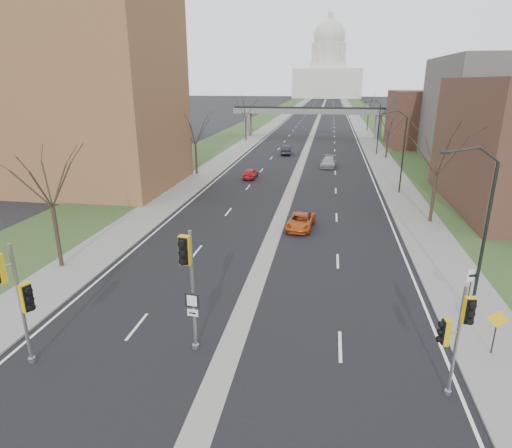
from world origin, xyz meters
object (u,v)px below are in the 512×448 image
(car_left_far, at_px, (286,150))
(car_right_near, at_px, (301,221))
(car_right_mid, at_px, (329,162))
(signal_pole_median, at_px, (189,272))
(signal_pole_left, at_px, (16,290))
(signal_pole_right, at_px, (457,328))
(speed_limit_sign, at_px, (471,283))
(warning_sign, at_px, (496,325))
(car_left_near, at_px, (250,173))

(car_left_far, bearing_deg, car_right_near, 93.97)
(car_right_near, height_order, car_right_mid, car_right_mid)
(signal_pole_median, bearing_deg, car_right_mid, 89.29)
(signal_pole_left, relative_size, signal_pole_right, 1.18)
(car_right_near, bearing_deg, speed_limit_sign, -46.89)
(speed_limit_sign, bearing_deg, signal_pole_median, -176.74)
(signal_pole_median, xyz_separation_m, car_right_mid, (5.62, 45.70, -3.29))
(signal_pole_left, height_order, car_left_far, signal_pole_left)
(warning_sign, height_order, car_left_near, warning_sign)
(car_left_near, bearing_deg, car_right_near, 112.86)
(signal_pole_left, relative_size, signal_pole_median, 0.97)
(signal_pole_median, bearing_deg, signal_pole_right, 0.16)
(signal_pole_median, xyz_separation_m, car_left_far, (-1.46, 55.68, -3.27))
(speed_limit_sign, xyz_separation_m, car_left_near, (-17.17, 30.81, -1.18))
(signal_pole_left, bearing_deg, speed_limit_sign, 43.64)
(signal_pole_median, relative_size, speed_limit_sign, 2.32)
(signal_pole_right, bearing_deg, signal_pole_left, 175.61)
(car_left_far, bearing_deg, signal_pole_median, 87.84)
(signal_pole_median, relative_size, car_right_near, 1.31)
(signal_pole_left, xyz_separation_m, car_left_far, (5.17, 57.78, -2.89))
(signal_pole_median, height_order, warning_sign, signal_pole_median)
(signal_pole_median, distance_m, car_right_near, 18.74)
(speed_limit_sign, relative_size, car_left_near, 0.66)
(speed_limit_sign, distance_m, car_right_mid, 40.78)
(signal_pole_median, distance_m, warning_sign, 13.61)
(car_left_far, xyz_separation_m, car_right_near, (5.04, -37.60, -0.13))
(signal_pole_median, height_order, car_right_mid, signal_pole_median)
(signal_pole_median, bearing_deg, signal_pole_left, -156.13)
(signal_pole_right, xyz_separation_m, warning_sign, (2.68, 3.18, -1.55))
(warning_sign, height_order, car_right_mid, warning_sign)
(car_left_near, relative_size, car_right_mid, 0.76)
(car_left_far, distance_m, car_right_mid, 12.23)
(speed_limit_sign, xyz_separation_m, car_right_mid, (-7.52, 40.06, -1.11))
(warning_sign, bearing_deg, signal_pole_left, -163.89)
(car_left_near, bearing_deg, warning_sign, 116.99)
(car_right_near, xyz_separation_m, car_right_mid, (2.04, 27.62, 0.11))
(signal_pole_right, distance_m, car_right_near, 20.59)
(car_left_near, bearing_deg, car_left_far, -97.25)
(signal_pole_median, relative_size, warning_sign, 2.63)
(speed_limit_sign, xyz_separation_m, car_right_near, (-9.56, 12.44, -1.22))
(car_right_near, bearing_deg, signal_pole_median, -95.62)
(warning_sign, relative_size, car_right_mid, 0.44)
(warning_sign, height_order, car_right_near, warning_sign)
(car_left_near, xyz_separation_m, car_left_far, (2.57, 19.23, 0.10))
(speed_limit_sign, bearing_deg, car_left_far, 86.31)
(car_left_near, height_order, car_right_mid, car_right_mid)
(signal_pole_right, relative_size, car_right_near, 1.08)
(speed_limit_sign, height_order, warning_sign, speed_limit_sign)
(signal_pole_median, bearing_deg, speed_limit_sign, 29.52)
(signal_pole_left, height_order, warning_sign, signal_pole_left)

